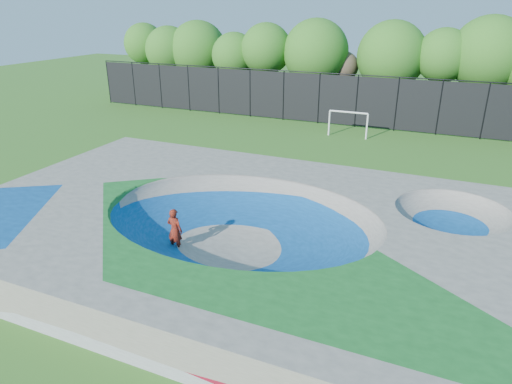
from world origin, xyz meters
TOP-DOWN VIEW (x-y plane):
  - ground at (0.00, 0.00)m, footprint 120.00×120.00m
  - skate_deck at (0.00, 0.00)m, footprint 22.00×14.00m
  - skater at (-2.19, -1.29)m, footprint 0.66×0.45m
  - skateboard at (-2.19, -1.29)m, footprint 0.81×0.35m
  - soccer_goal at (0.14, 17.77)m, footprint 2.86×0.12m
  - fence at (0.00, 21.00)m, footprint 48.09×0.09m
  - treeline at (2.15, 26.43)m, footprint 52.57×6.63m

SIDE VIEW (x-z plane):
  - ground at x=0.00m, z-range 0.00..0.00m
  - skateboard at x=-2.19m, z-range 0.00..0.05m
  - skate_deck at x=0.00m, z-range 0.00..1.50m
  - skater at x=-2.19m, z-range 0.00..1.77m
  - soccer_goal at x=0.14m, z-range 0.36..2.25m
  - fence at x=0.00m, z-range 0.08..4.12m
  - treeline at x=2.15m, z-range 0.90..9.19m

